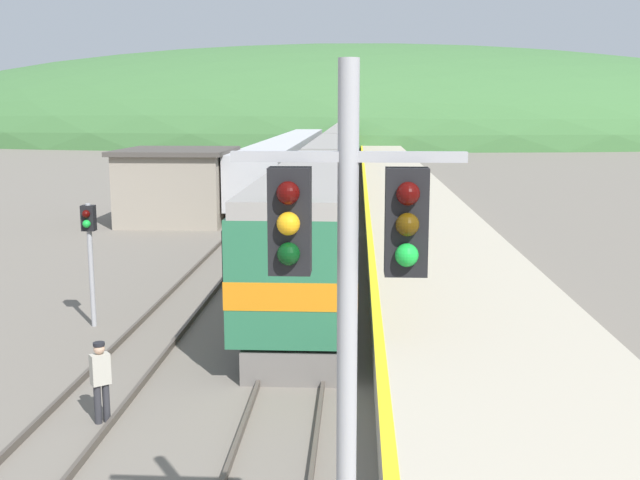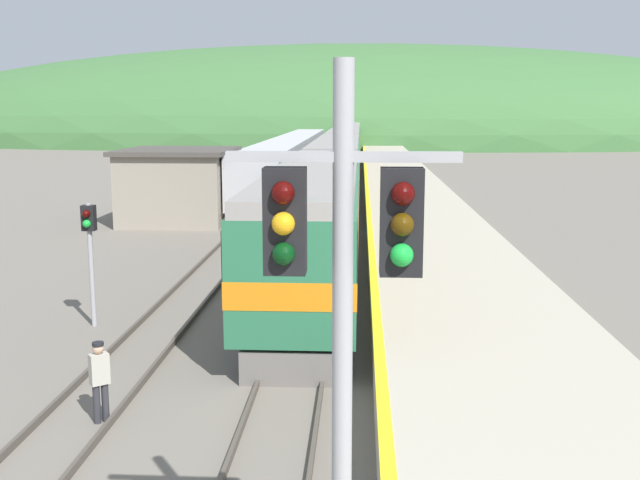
{
  "view_description": "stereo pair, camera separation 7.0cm",
  "coord_description": "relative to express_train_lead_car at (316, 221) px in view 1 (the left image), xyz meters",
  "views": [
    {
      "loc": [
        1.44,
        -4.73,
        6.11
      ],
      "look_at": [
        0.4,
        16.02,
        2.43
      ],
      "focal_mm": 42.0,
      "sensor_mm": 36.0,
      "label": 1
    },
    {
      "loc": [
        1.51,
        -4.72,
        6.11
      ],
      "look_at": [
        0.4,
        16.02,
        2.43
      ],
      "focal_mm": 42.0,
      "sensor_mm": 36.0,
      "label": 2
    }
  ],
  "objects": [
    {
      "name": "track_main",
      "position": [
        0.0,
        49.17,
        -2.18
      ],
      "size": [
        1.52,
        180.0,
        0.16
      ],
      "color": "#4C443D",
      "rests_on": "ground"
    },
    {
      "name": "track_siding",
      "position": [
        -4.03,
        49.17,
        -2.18
      ],
      "size": [
        1.52,
        180.0,
        0.16
      ],
      "color": "#4C443D",
      "rests_on": "ground"
    },
    {
      "name": "platform",
      "position": [
        4.59,
        29.17,
        -1.79
      ],
      "size": [
        5.51,
        140.0,
        0.95
      ],
      "color": "#B2A893",
      "rests_on": "ground"
    },
    {
      "name": "distant_hills",
      "position": [
        0.0,
        122.68,
        -2.26
      ],
      "size": [
        196.69,
        88.51,
        36.03
      ],
      "color": "#3D6B38",
      "rests_on": "ground"
    },
    {
      "name": "station_shed",
      "position": [
        -8.27,
        14.26,
        -0.27
      ],
      "size": [
        5.87,
        6.6,
        3.95
      ],
      "color": "gray",
      "rests_on": "ground"
    },
    {
      "name": "express_train_lead_car",
      "position": [
        0.0,
        0.0,
        0.0
      ],
      "size": [
        2.96,
        20.21,
        4.49
      ],
      "color": "black",
      "rests_on": "ground"
    },
    {
      "name": "carriage_second",
      "position": [
        0.0,
        22.5,
        -0.01
      ],
      "size": [
        2.95,
        22.57,
        4.13
      ],
      "color": "black",
      "rests_on": "ground"
    },
    {
      "name": "carriage_third",
      "position": [
        0.0,
        45.95,
        -0.01
      ],
      "size": [
        2.95,
        22.57,
        4.13
      ],
      "color": "black",
      "rests_on": "ground"
    },
    {
      "name": "carriage_fourth",
      "position": [
        0.0,
        69.4,
        -0.01
      ],
      "size": [
        2.95,
        22.57,
        4.13
      ],
      "color": "black",
      "rests_on": "ground"
    },
    {
      "name": "siding_train",
      "position": [
        -4.03,
        35.44,
        -0.32
      ],
      "size": [
        2.9,
        47.05,
        3.75
      ],
      "color": "black",
      "rests_on": "ground"
    },
    {
      "name": "signal_mast_main",
      "position": [
        1.36,
        -18.59,
        2.01
      ],
      "size": [
        2.2,
        0.42,
        6.56
      ],
      "color": "#9E9EA3",
      "rests_on": "ground"
    },
    {
      "name": "signal_post_siding",
      "position": [
        -6.0,
        -5.45,
        0.27
      ],
      "size": [
        0.36,
        0.42,
        3.51
      ],
      "color": "#9E9EA3",
      "rests_on": "ground"
    },
    {
      "name": "track_worker",
      "position": [
        -3.53,
        -11.91,
        -1.33
      ],
      "size": [
        0.42,
        0.39,
        1.64
      ],
      "color": "#2D2D33",
      "rests_on": "ground"
    }
  ]
}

